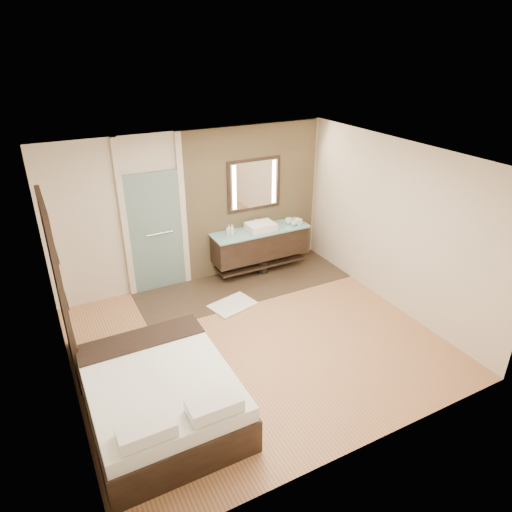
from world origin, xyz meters
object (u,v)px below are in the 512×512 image
mirror_unit (254,185)px  waste_bin (262,267)px  vanity (260,244)px  bed (161,396)px

mirror_unit → waste_bin: (0.01, -0.31, -1.53)m
vanity → waste_bin: 0.46m
bed → waste_bin: size_ratio=8.05×
bed → waste_bin: (2.76, 2.66, -0.20)m
vanity → bed: (-2.75, -2.73, -0.26)m
mirror_unit → waste_bin: bearing=-87.4°
bed → waste_bin: 3.84m
bed → waste_bin: bed is taller
vanity → mirror_unit: mirror_unit is taller
mirror_unit → waste_bin: size_ratio=4.27×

